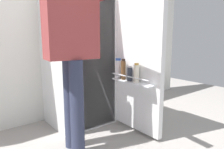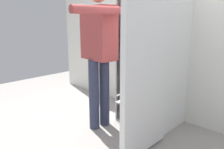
% 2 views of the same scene
% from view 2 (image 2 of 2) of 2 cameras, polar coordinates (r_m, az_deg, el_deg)
% --- Properties ---
extents(ground_plane, '(6.35, 6.35, 0.00)m').
position_cam_2_polar(ground_plane, '(2.62, 2.42, -15.40)').
color(ground_plane, gray).
extents(kitchen_wall, '(4.40, 0.10, 2.51)m').
position_cam_2_polar(kitchen_wall, '(3.02, 14.43, 12.92)').
color(kitchen_wall, silver).
rests_on(kitchen_wall, ground_plane).
extents(refrigerator, '(0.72, 1.24, 1.61)m').
position_cam_2_polar(refrigerator, '(2.70, 10.09, 3.45)').
color(refrigerator, white).
rests_on(refrigerator, ground_plane).
extents(person, '(0.55, 0.78, 1.67)m').
position_cam_2_polar(person, '(2.55, -3.30, 7.71)').
color(person, '#2D334C').
rests_on(person, ground_plane).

